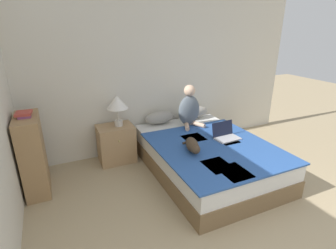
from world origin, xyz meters
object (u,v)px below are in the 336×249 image
Objects in this scene: pillow_far at (194,112)px; cat_tabby at (193,145)px; pillow_near at (159,117)px; bookshelf at (33,155)px; laptop_open at (226,135)px; nightstand at (116,144)px; bed at (206,156)px; person_sitting at (189,109)px; table_lamp at (117,103)px; book_stack_top at (24,114)px.

pillow_far is 1.32m from cat_tabby.
bookshelf reaches higher than pillow_near.
cat_tabby is 1.35× the size of laptop_open.
pillow_far is 1.47m from nightstand.
person_sitting reaches higher than bed.
bed is 1.52m from table_lamp.
book_stack_top is at bearing 134.11° from bookshelf.
nightstand is (-1.40, 0.90, -0.24)m from laptop_open.
book_stack_top reaches higher than pillow_near.
cat_tabby is 0.86× the size of nightstand.
bed is 3.23× the size of person_sitting.
person_sitting is 0.77m from laptop_open.
person_sitting is 3.20× the size of book_stack_top.
nightstand is at bearing 172.26° from table_lamp.
laptop_open is (0.30, -0.03, 0.30)m from bed.
pillow_near reaches higher than bed.
bed is 5.74× the size of laptop_open.
book_stack_top reaches higher than cat_tabby.
laptop_open is 1.68m from nightstand.
pillow_near is at bearing 180.00° from pillow_far.
bed is at bearing -96.61° from person_sitting.
pillow_far is 2.61m from bookshelf.
table_lamp is 2.30× the size of book_stack_top.
bed is at bearing -39.58° from table_lamp.
laptop_open is at bearing -32.78° from nightstand.
pillow_near is 0.79m from table_lamp.
bed is 4.50× the size of table_lamp.
pillow_near reaches higher than nightstand.
book_stack_top is (-2.58, -0.41, 0.45)m from pillow_far.
bookshelf is at bearing -163.10° from nightstand.
bookshelf is (-2.24, 0.52, 0.26)m from bed.
bed is 1.06m from pillow_far.
cat_tabby is at bearing -56.56° from table_lamp.
laptop_open is (0.22, -0.70, -0.23)m from person_sitting.
person_sitting reaches higher than bookshelf.
bed is 2.12× the size of bookshelf.
table_lamp is at bearing 170.45° from person_sitting.
pillow_near is 0.51× the size of bookshelf.
pillow_near is at bearing 5.36° from nightstand.
bookshelf is 4.88× the size of book_stack_top.
book_stack_top is at bearing 166.70° from bed.
person_sitting is (0.41, -0.27, 0.18)m from pillow_near.
table_lamp is at bearing 140.42° from bed.
nightstand is (-0.76, -0.07, -0.30)m from pillow_near.
cat_tabby is at bearing -20.83° from book_stack_top.
bookshelf is (-2.53, 0.56, -0.03)m from laptop_open.
bookshelf is at bearing -45.89° from book_stack_top.
person_sitting is (-0.26, -0.27, 0.18)m from pillow_far.
laptop_open is at bearing -72.63° from person_sitting.
book_stack_top is (-1.14, -0.34, 0.75)m from nightstand.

